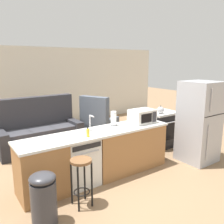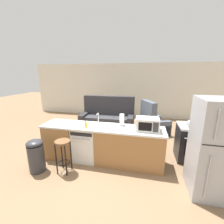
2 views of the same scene
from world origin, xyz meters
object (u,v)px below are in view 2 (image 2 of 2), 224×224
at_px(dishwasher, 86,143).
at_px(couch, 108,119).
at_px(stove_range, 193,143).
at_px(armchair, 152,124).
at_px(microwave, 147,124).
at_px(trash_bin, 36,155).
at_px(bar_stool, 63,150).
at_px(paper_towel_roll, 122,120).
at_px(kettle, 190,123).
at_px(soap_bottle, 86,125).
at_px(refrigerator, 215,149).

bearing_deg(dishwasher, couch, 90.25).
bearing_deg(stove_range, armchair, 120.92).
relative_size(microwave, trash_bin, 0.68).
height_order(bar_stool, couch, couch).
bearing_deg(armchair, trash_bin, -132.49).
xyz_separation_m(dishwasher, paper_towel_roll, (0.86, 0.18, 0.62)).
distance_m(trash_bin, armchair, 3.80).
relative_size(paper_towel_roll, kettle, 1.38).
relative_size(kettle, bar_stool, 0.28).
xyz_separation_m(stove_range, paper_towel_roll, (-1.74, -0.37, 0.59)).
bearing_deg(microwave, dishwasher, 179.95).
xyz_separation_m(paper_towel_roll, couch, (-0.87, 2.03, -0.64)).
distance_m(stove_range, soap_bottle, 2.67).
height_order(refrigerator, couch, refrigerator).
bearing_deg(soap_bottle, bar_stool, -130.06).
height_order(dishwasher, paper_towel_roll, paper_towel_roll).
height_order(kettle, couch, couch).
bearing_deg(paper_towel_roll, trash_bin, -153.10).
relative_size(stove_range, microwave, 1.80).
height_order(soap_bottle, couch, couch).
height_order(trash_bin, couch, couch).
relative_size(refrigerator, armchair, 1.45).
xyz_separation_m(stove_range, microwave, (-1.15, -0.55, 0.59)).
bearing_deg(bar_stool, soap_bottle, 49.94).
bearing_deg(kettle, trash_bin, -161.16).
bearing_deg(soap_bottle, couch, 92.32).
distance_m(refrigerator, paper_towel_roll, 1.89).
relative_size(stove_range, refrigerator, 0.52).
distance_m(refrigerator, kettle, 0.99).
relative_size(refrigerator, microwave, 3.47).
xyz_separation_m(refrigerator, soap_bottle, (-2.51, 0.37, 0.10)).
xyz_separation_m(refrigerator, kettle, (-0.17, 0.97, 0.12)).
distance_m(stove_range, bar_stool, 3.11).
distance_m(paper_towel_roll, armchair, 2.19).
relative_size(kettle, couch, 0.10).
bearing_deg(armchair, couch, 175.98).
bearing_deg(bar_stool, couch, 84.54).
height_order(soap_bottle, kettle, kettle).
xyz_separation_m(refrigerator, bar_stool, (-2.88, -0.06, -0.33)).
xyz_separation_m(microwave, bar_stool, (-1.73, -0.61, -0.50)).
bearing_deg(microwave, kettle, 23.38).
xyz_separation_m(kettle, armchair, (-0.76, 1.67, -0.64)).
distance_m(microwave, kettle, 1.07).
relative_size(dishwasher, stove_range, 0.93).
xyz_separation_m(microwave, trash_bin, (-2.34, -0.71, -0.66)).
bearing_deg(kettle, soap_bottle, -165.69).
xyz_separation_m(trash_bin, armchair, (2.57, 2.80, -0.03)).
height_order(stove_range, microwave, microwave).
relative_size(microwave, paper_towel_roll, 1.77).
bearing_deg(paper_towel_roll, microwave, -16.72).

